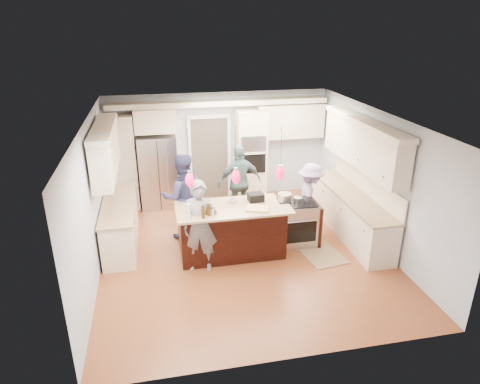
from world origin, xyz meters
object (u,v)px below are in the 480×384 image
at_px(island_range, 297,223).
at_px(refrigerator, 159,172).
at_px(person_bar_end, 200,226).
at_px(person_far_left, 183,197).
at_px(kitchen_island, 231,229).

bearing_deg(island_range, refrigerator, 137.41).
height_order(island_range, person_bar_end, person_bar_end).
distance_m(island_range, person_far_left, 2.43).
height_order(island_range, person_far_left, person_far_left).
relative_size(refrigerator, island_range, 1.96).
xyz_separation_m(kitchen_island, island_range, (1.41, 0.08, -0.03)).
height_order(kitchen_island, person_far_left, person_far_left).
height_order(kitchen_island, person_bar_end, person_bar_end).
bearing_deg(person_far_left, island_range, 157.13).
xyz_separation_m(island_range, person_bar_end, (-2.06, -0.60, 0.41)).
bearing_deg(person_bar_end, person_far_left, 108.88).
bearing_deg(person_bar_end, kitchen_island, 49.09).
xyz_separation_m(kitchen_island, person_far_left, (-0.85, 0.82, 0.43)).
distance_m(refrigerator, island_range, 3.71).
bearing_deg(kitchen_island, island_range, 3.07).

